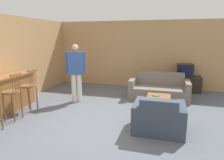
{
  "coord_description": "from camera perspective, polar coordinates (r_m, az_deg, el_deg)",
  "views": [
    {
      "loc": [
        1.32,
        -4.2,
        2.0
      ],
      "look_at": [
        -0.11,
        0.85,
        0.85
      ],
      "focal_mm": 32.0,
      "sensor_mm": 36.0,
      "label": 1
    }
  ],
  "objects": [
    {
      "name": "wall_left",
      "position": [
        7.18,
        -23.14,
        5.8
      ],
      "size": [
        0.08,
        8.73,
        2.6
      ],
      "color": "tan",
      "rests_on": "ground_plane"
    },
    {
      "name": "ground_plane",
      "position": [
        4.83,
        -1.52,
        -12.08
      ],
      "size": [
        24.0,
        24.0,
        0.0
      ],
      "primitive_type": "plane",
      "color": "#565B66"
    },
    {
      "name": "tv",
      "position": [
        7.69,
        20.14,
        2.67
      ],
      "size": [
        0.56,
        0.42,
        0.45
      ],
      "color": "black",
      "rests_on": "tv_unit"
    },
    {
      "name": "couch_far",
      "position": [
        6.76,
        13.29,
        -2.66
      ],
      "size": [
        1.89,
        0.92,
        0.81
      ],
      "color": "#70665B",
      "rests_on": "ground_plane"
    },
    {
      "name": "bar_chair_far",
      "position": [
        5.81,
        -22.66,
        -2.44
      ],
      "size": [
        0.41,
        0.41,
        1.15
      ],
      "color": "brown",
      "rests_on": "ground_plane"
    },
    {
      "name": "person_by_window",
      "position": [
        6.18,
        -10.28,
        2.85
      ],
      "size": [
        0.56,
        0.38,
        1.77
      ],
      "color": "silver",
      "rests_on": "ground_plane"
    },
    {
      "name": "armchair_near",
      "position": [
        4.45,
        13.18,
        -10.67
      ],
      "size": [
        1.07,
        0.87,
        0.79
      ],
      "color": "#384251",
      "rests_on": "ground_plane"
    },
    {
      "name": "bar_chair_mid",
      "position": [
        5.38,
        -26.58,
        -3.96
      ],
      "size": [
        0.39,
        0.39,
        1.15
      ],
      "color": "brown",
      "rests_on": "ground_plane"
    },
    {
      "name": "wall_back",
      "position": [
        8.07,
        6.38,
        7.33
      ],
      "size": [
        9.4,
        0.08,
        2.6
      ],
      "color": "tan",
      "rests_on": "ground_plane"
    },
    {
      "name": "coffee_table",
      "position": [
        5.55,
        13.1,
        -5.44
      ],
      "size": [
        0.63,
        0.87,
        0.39
      ],
      "color": "brown",
      "rests_on": "ground_plane"
    },
    {
      "name": "book_on_table",
      "position": [
        5.64,
        12.44,
        -4.36
      ],
      "size": [
        0.21,
        0.17,
        0.02
      ],
      "color": "#33704C",
      "rests_on": "coffee_table"
    },
    {
      "name": "tv_unit",
      "position": [
        7.79,
        19.86,
        -1.06
      ],
      "size": [
        1.16,
        0.48,
        0.58
      ],
      "color": "#2D2319",
      "rests_on": "ground_plane"
    }
  ]
}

